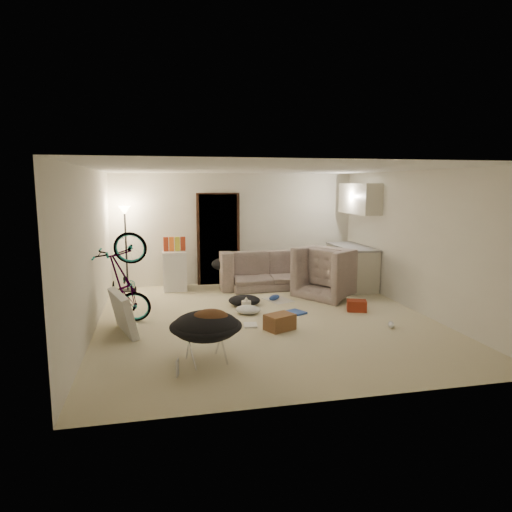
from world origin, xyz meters
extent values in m
cube|color=beige|center=(0.00, 0.00, -0.01)|extent=(5.50, 6.00, 0.02)
cube|color=white|center=(0.00, 0.00, 2.51)|extent=(5.50, 6.00, 0.02)
cube|color=silver|center=(0.00, 3.01, 1.25)|extent=(5.50, 0.02, 2.50)
cube|color=silver|center=(0.00, -3.01, 1.25)|extent=(5.50, 0.02, 2.50)
cube|color=silver|center=(-2.76, 0.00, 1.25)|extent=(0.02, 6.00, 2.50)
cube|color=silver|center=(2.76, 0.00, 1.25)|extent=(0.02, 6.00, 2.50)
cube|color=black|center=(-0.40, 2.97, 1.02)|extent=(0.85, 0.10, 2.04)
cube|color=black|center=(-0.40, 2.94, 1.02)|extent=(0.97, 0.04, 2.10)
cylinder|color=black|center=(-2.40, 2.65, 0.01)|extent=(0.28, 0.28, 0.03)
cylinder|color=black|center=(-2.40, 2.65, 0.85)|extent=(0.04, 0.04, 1.70)
cone|color=#FFE0A5|center=(-2.40, 2.65, 1.72)|extent=(0.24, 0.24, 0.18)
cube|color=beige|center=(2.43, 2.00, 0.44)|extent=(0.60, 1.50, 0.88)
cube|color=gray|center=(2.43, 2.00, 0.90)|extent=(0.64, 1.54, 0.04)
cube|color=beige|center=(2.56, 2.00, 1.95)|extent=(0.38, 1.40, 0.65)
imported|color=#3A4139|center=(0.61, 2.45, 0.31)|extent=(2.16, 0.89, 0.63)
imported|color=#3A4139|center=(1.78, 1.38, 0.37)|extent=(1.46, 1.50, 0.74)
imported|color=black|center=(-2.30, 0.27, 0.41)|extent=(1.62, 0.88, 0.89)
imported|color=maroon|center=(-1.58, -2.08, 0.01)|extent=(0.23, 0.19, 0.02)
cube|color=white|center=(-1.41, 2.55, 0.42)|extent=(0.50, 0.50, 0.84)
cube|color=maroon|center=(-1.58, 2.55, 1.00)|extent=(0.11, 0.08, 0.30)
cube|color=orange|center=(-1.46, 2.55, 1.00)|extent=(0.11, 0.08, 0.30)
cube|color=gold|center=(-1.34, 2.55, 1.00)|extent=(0.11, 0.08, 0.30)
cube|color=maroon|center=(-1.22, 2.55, 1.00)|extent=(0.11, 0.09, 0.30)
cylinder|color=silver|center=(-1.18, -1.64, 0.21)|extent=(0.61, 0.61, 0.43)
ellipsoid|color=black|center=(-1.18, -1.64, 0.47)|extent=(0.85, 0.85, 0.36)
torus|color=black|center=(-1.18, -1.64, 0.47)|extent=(0.92, 0.92, 0.07)
ellipsoid|color=#57341D|center=(-1.13, -1.67, 0.58)|extent=(0.53, 0.46, 0.22)
ellipsoid|color=black|center=(-0.34, 2.45, 0.54)|extent=(0.60, 0.51, 0.28)
cube|color=silver|center=(-2.30, -0.23, 0.32)|extent=(0.52, 0.99, 0.65)
cube|color=brown|center=(0.08, -0.58, 0.12)|extent=(0.52, 0.46, 0.25)
cube|color=maroon|center=(1.72, 0.16, 0.10)|extent=(0.40, 0.35, 0.20)
cylinder|color=beige|center=(-0.22, 0.63, 0.09)|extent=(0.17, 0.17, 0.17)
cone|color=beige|center=(-0.22, 0.63, 0.21)|extent=(0.10, 0.10, 0.08)
cube|color=beige|center=(0.55, 1.21, 0.00)|extent=(0.60, 0.68, 0.01)
cube|color=#2D4EA4|center=(0.61, 0.25, 0.02)|extent=(0.36, 0.39, 0.03)
cube|color=silver|center=(-0.33, -0.29, 0.01)|extent=(0.25, 0.30, 0.03)
ellipsoid|color=#2D4EA4|center=(0.46, 1.23, 0.05)|extent=(0.31, 0.27, 0.11)
ellipsoid|color=#2D4EA4|center=(-0.92, -0.68, 0.05)|extent=(0.16, 0.30, 0.11)
ellipsoid|color=slate|center=(-1.19, -0.34, 0.05)|extent=(0.31, 0.19, 0.11)
ellipsoid|color=white|center=(1.85, -0.84, 0.04)|extent=(0.19, 0.26, 0.09)
ellipsoid|color=black|center=(-0.19, 0.96, 0.10)|extent=(0.69, 0.62, 0.19)
ellipsoid|color=silver|center=(-0.23, 0.42, 0.07)|extent=(0.58, 0.56, 0.14)
camera|label=1|loc=(-1.75, -7.23, 2.25)|focal=32.00mm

